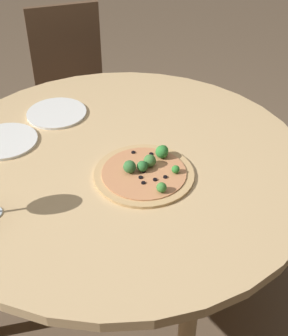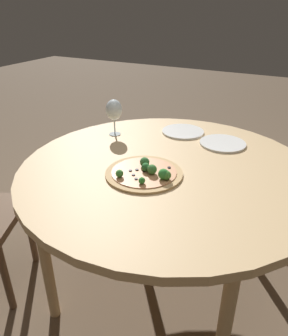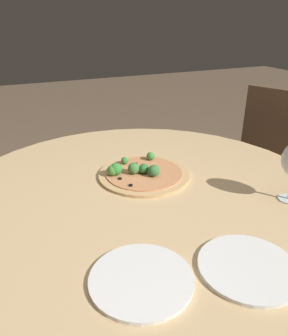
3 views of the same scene
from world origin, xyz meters
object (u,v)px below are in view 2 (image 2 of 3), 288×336
wine_glass (114,110)px  plate_far (223,143)px  pizza (145,172)px  plate_near (183,132)px

wine_glass → plate_far: (-0.56, -0.14, -0.13)m
pizza → plate_far: size_ratio=1.41×
pizza → plate_near: 0.54m
plate_near → plate_far: bearing=165.6°
pizza → plate_far: (-0.20, -0.47, -0.01)m
pizza → wine_glass: bearing=-43.0°
pizza → wine_glass: (0.36, -0.34, 0.12)m
wine_glass → plate_far: size_ratio=0.83×
pizza → wine_glass: 0.51m
wine_glass → plate_near: bearing=-148.2°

